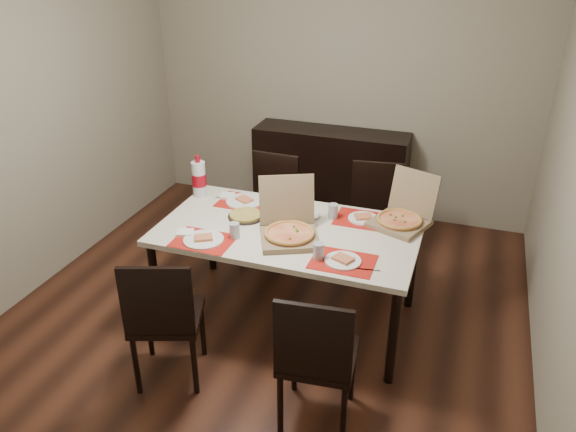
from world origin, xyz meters
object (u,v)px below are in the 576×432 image
Objects in this scene: chair_near_right at (316,356)px; dining_table at (288,237)px; chair_far_right at (374,215)px; chair_far_left at (271,204)px; sideboard at (330,174)px; chair_near_left at (164,316)px; soda_bottle at (199,179)px; pizza_box_center at (289,230)px; dip_bowl at (312,216)px.

dining_table is at bearing 117.55° from chair_near_right.
chair_far_right is at bearing 63.39° from dining_table.
chair_far_left is 1.00× the size of chair_far_right.
sideboard is 1.61× the size of chair_near_left.
dining_table is (0.17, -1.77, 0.23)m from sideboard.
soda_bottle is at bearing -114.65° from sideboard.
chair_far_left is (-0.27, -0.96, 0.06)m from sideboard.
dining_table is at bearing -116.61° from chair_far_right.
pizza_box_center is 1.63× the size of soda_bottle.
soda_bottle reaches higher than chair_near_right.
sideboard is at bearing 65.35° from soda_bottle.
chair_far_left reaches higher than dip_bowl.
sideboard is at bearing 95.43° from dining_table.
chair_near_left is at bearing -117.76° from chair_far_right.
pizza_box_center is at bearing -68.06° from dining_table.
sideboard is 1.61× the size of chair_far_right.
chair_near_right is 8.36× the size of dip_bowl.
chair_near_left is at bearing -96.95° from sideboard.
chair_far_right is at bearing 24.65° from soda_bottle.
pizza_box_center is (-0.40, -1.01, 0.30)m from chair_far_right.
chair_far_right is 8.36× the size of dip_bowl.
pizza_box_center is (0.54, 0.77, 0.30)m from chair_near_left.
sideboard is 1.60m from dip_bowl.
dip_bowl is at bearing 63.29° from dining_table.
chair_near_left is 1.00× the size of chair_near_right.
chair_near_right is (0.49, -0.94, -0.17)m from dining_table.
soda_bottle is at bearing -155.35° from chair_far_right.
soda_bottle is (-0.95, 0.09, 0.13)m from dip_bowl.
dip_bowl is 0.96m from soda_bottle.
dip_bowl reaches higher than dining_table.
pizza_box_center is (-0.44, 0.82, 0.30)m from chair_near_right.
dining_table is 0.92m from soda_bottle.
dip_bowl is at bearing 79.41° from pizza_box_center.
sideboard reaches higher than dip_bowl.
chair_far_right is at bearing 91.23° from chair_near_right.
chair_near_right is 2.80× the size of soda_bottle.
chair_far_right is 1.47m from soda_bottle.
sideboard is at bearing 100.19° from dip_bowl.
chair_far_right is (0.62, -0.87, 0.06)m from sideboard.
dining_table is at bearing -61.49° from chair_far_left.
chair_near_left is at bearing -73.88° from soda_bottle.
dip_bowl is at bearing -47.01° from chair_far_left.
chair_near_right is (0.98, -0.05, 0.00)m from chair_near_left.
soda_bottle reaches higher than dip_bowl.
soda_bottle is (-0.67, -1.46, 0.44)m from sideboard.
dip_bowl is (-0.38, 1.16, 0.25)m from chair_near_right.
chair_far_right is 1.72× the size of pizza_box_center.
soda_bottle is at bearing 154.44° from pizza_box_center.
dip_bowl is 0.34× the size of soda_bottle.
sideboard is 1.61× the size of chair_far_left.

